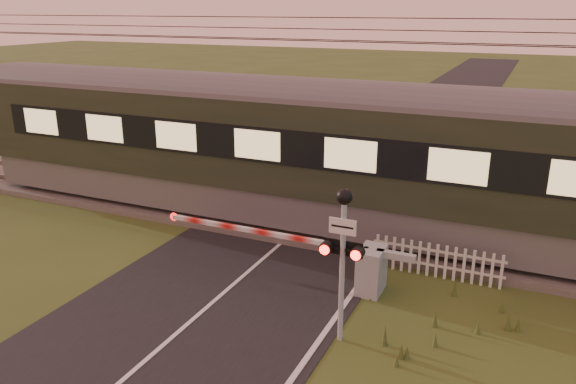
% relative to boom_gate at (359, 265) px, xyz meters
% --- Properties ---
extents(ground, '(160.00, 160.00, 0.00)m').
position_rel_boom_gate_xyz_m(ground, '(-2.80, -3.23, -0.62)').
color(ground, '#3A481B').
rests_on(ground, ground).
extents(road, '(6.00, 140.00, 0.03)m').
position_rel_boom_gate_xyz_m(road, '(-2.78, -3.46, -0.61)').
color(road, black).
rests_on(road, ground).
extents(track_bed, '(140.00, 3.40, 0.39)m').
position_rel_boom_gate_xyz_m(track_bed, '(-2.80, 3.27, -0.55)').
color(track_bed, '#47423D').
rests_on(track_bed, ground).
extents(overhead_wires, '(120.00, 0.62, 0.62)m').
position_rel_boom_gate_xyz_m(overhead_wires, '(-2.80, 3.27, 5.11)').
color(overhead_wires, black).
rests_on(overhead_wires, ground).
extents(boom_gate, '(6.60, 0.85, 1.13)m').
position_rel_boom_gate_xyz_m(boom_gate, '(0.00, 0.00, 0.00)').
color(boom_gate, gray).
rests_on(boom_gate, ground).
extents(crossing_signal, '(0.81, 0.34, 3.19)m').
position_rel_boom_gate_xyz_m(crossing_signal, '(0.31, -2.21, 1.58)').
color(crossing_signal, gray).
rests_on(crossing_signal, ground).
extents(picket_fence, '(3.22, 0.07, 0.88)m').
position_rel_boom_gate_xyz_m(picket_fence, '(1.56, 1.38, -0.17)').
color(picket_fence, silver).
rests_on(picket_fence, ground).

